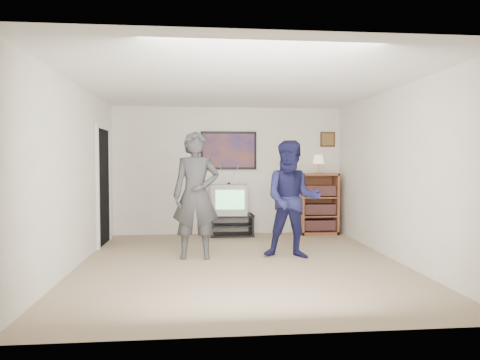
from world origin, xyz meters
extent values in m
cube|color=#886C56|center=(0.00, 0.00, 0.00)|extent=(4.50, 5.00, 0.01)
cube|color=white|center=(0.00, 0.00, 2.50)|extent=(4.50, 5.00, 0.01)
cube|color=silver|center=(0.00, 2.50, 1.25)|extent=(4.50, 0.01, 2.50)
cube|color=silver|center=(-2.25, 0.00, 1.25)|extent=(0.01, 5.00, 2.50)
cube|color=silver|center=(2.25, 0.00, 1.25)|extent=(0.01, 5.00, 2.50)
cube|color=black|center=(0.04, 2.23, 0.40)|extent=(0.85, 0.50, 0.04)
cube|color=black|center=(0.04, 2.23, 0.02)|extent=(0.85, 0.50, 0.04)
cube|color=black|center=(-0.35, 2.23, 0.21)|extent=(0.06, 0.45, 0.42)
cube|color=black|center=(0.42, 2.23, 0.21)|extent=(0.06, 0.45, 0.42)
imported|color=#353538|center=(-0.63, 0.39, 0.94)|extent=(0.70, 0.47, 1.88)
imported|color=#171840|center=(0.80, 0.28, 0.88)|extent=(0.98, 0.83, 1.75)
cube|color=white|center=(-0.61, 0.61, 1.18)|extent=(0.04, 0.12, 0.03)
cube|color=white|center=(0.75, 0.51, 1.06)|extent=(0.05, 0.12, 0.03)
cube|color=black|center=(0.00, 2.48, 1.65)|extent=(1.10, 0.03, 0.75)
cube|color=white|center=(-0.55, 2.48, 1.95)|extent=(0.28, 0.02, 0.14)
cube|color=#3C2613|center=(2.00, 2.48, 1.88)|extent=(0.30, 0.03, 0.30)
cube|color=black|center=(-2.23, 1.60, 1.00)|extent=(0.03, 0.85, 2.00)
camera|label=1|loc=(-0.58, -5.94, 1.44)|focal=32.00mm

